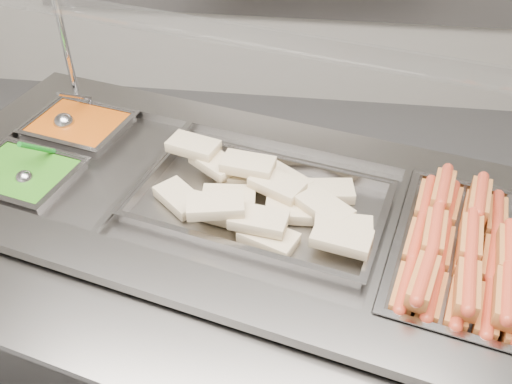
# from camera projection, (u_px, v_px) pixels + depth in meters

# --- Properties ---
(steam_counter) EXTENTS (2.12, 1.32, 0.94)m
(steam_counter) POSITION_uv_depth(u_px,v_px,m) (242.00, 298.00, 1.99)
(steam_counter) COLOR slate
(steam_counter) RESTS_ON ground
(tray_rail) EXTENTS (1.89, 0.82, 0.05)m
(tray_rail) POSITION_uv_depth(u_px,v_px,m) (153.00, 346.00, 1.34)
(tray_rail) COLOR gray
(tray_rail) RESTS_ON steam_counter
(sneeze_guard) EXTENTS (1.75, 0.72, 0.46)m
(sneeze_guard) POSITION_uv_depth(u_px,v_px,m) (268.00, 43.00, 1.62)
(sneeze_guard) COLOR silver
(sneeze_guard) RESTS_ON steam_counter
(pan_hotdogs) EXTENTS (0.49, 0.64, 0.10)m
(pan_hotdogs) POSITION_uv_depth(u_px,v_px,m) (463.00, 263.00, 1.54)
(pan_hotdogs) COLOR gray
(pan_hotdogs) RESTS_ON steam_counter
(pan_wraps) EXTENTS (0.79, 0.58, 0.07)m
(pan_wraps) POSITION_uv_depth(u_px,v_px,m) (259.00, 206.00, 1.69)
(pan_wraps) COLOR gray
(pan_wraps) RESTS_ON steam_counter
(pan_beans) EXTENTS (0.37, 0.32, 0.10)m
(pan_beans) POSITION_uv_depth(u_px,v_px,m) (80.00, 133.00, 2.02)
(pan_beans) COLOR gray
(pan_beans) RESTS_ON steam_counter
(pan_peas) EXTENTS (0.37, 0.32, 0.10)m
(pan_peas) POSITION_uv_depth(u_px,v_px,m) (24.00, 183.00, 1.80)
(pan_peas) COLOR gray
(pan_peas) RESTS_ON steam_counter
(hotdogs_in_buns) EXTENTS (0.39, 0.59, 0.12)m
(hotdogs_in_buns) POSITION_uv_depth(u_px,v_px,m) (464.00, 252.00, 1.50)
(hotdogs_in_buns) COLOR #A45422
(hotdogs_in_buns) RESTS_ON pan_hotdogs
(tortilla_wraps) EXTENTS (0.65, 0.46, 0.10)m
(tortilla_wraps) POSITION_uv_depth(u_px,v_px,m) (261.00, 196.00, 1.66)
(tortilla_wraps) COLOR #D0B78B
(tortilla_wraps) RESTS_ON pan_wraps
(ladle) EXTENTS (0.08, 0.20, 0.16)m
(ladle) POSITION_uv_depth(u_px,v_px,m) (65.00, 121.00, 1.99)
(ladle) COLOR #A7A7AB
(ladle) RESTS_ON pan_beans
(serving_spoon) EXTENTS (0.07, 0.18, 0.15)m
(serving_spoon) POSITION_uv_depth(u_px,v_px,m) (27.00, 173.00, 1.75)
(serving_spoon) COLOR #A7A7AB
(serving_spoon) RESTS_ON pan_peas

